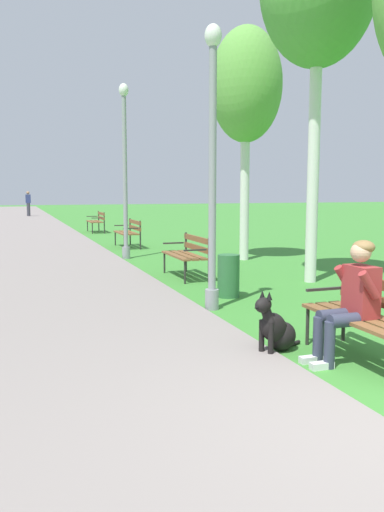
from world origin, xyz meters
TOP-DOWN VIEW (x-y plane):
  - paved_path at (-2.35, 24.00)m, footprint 4.30×60.00m
  - park_bench_near at (0.61, 1.50)m, footprint 0.55×1.50m
  - park_bench_mid at (0.52, 7.03)m, footprint 0.55×1.50m
  - park_bench_far at (0.60, 12.86)m, footprint 0.55×1.50m
  - park_bench_furthest at (0.57, 18.89)m, footprint 0.55×1.50m
  - person_seated_on_near_bench at (0.40, 1.52)m, footprint 0.74×0.49m
  - dog_black at (-0.16, 2.05)m, footprint 0.78×0.48m
  - lamp_post_near at (-0.06, 4.21)m, footprint 0.24×0.24m
  - lamp_post_mid at (-0.04, 10.30)m, footprint 0.24×0.24m
  - birch_tree_fourth at (2.71, 9.11)m, footprint 1.72×1.88m
  - litter_bin at (0.52, 4.96)m, footprint 0.36×0.36m
  - pedestrian_distant at (-1.63, 33.17)m, footprint 0.32×0.22m

SIDE VIEW (x-z plane):
  - paved_path at x=-2.35m, z-range 0.00..0.04m
  - dog_black at x=-0.16m, z-range -0.09..0.61m
  - litter_bin at x=0.52m, z-range 0.00..0.70m
  - park_bench_near at x=0.61m, z-range 0.09..0.94m
  - park_bench_mid at x=0.52m, z-range 0.09..0.94m
  - park_bench_far at x=0.60m, z-range 0.09..0.94m
  - park_bench_furthest at x=0.57m, z-range 0.09..0.94m
  - person_seated_on_near_bench at x=0.40m, z-range 0.06..1.31m
  - pedestrian_distant at x=-1.63m, z-range 0.02..1.67m
  - lamp_post_near at x=-0.06m, z-range 0.07..4.10m
  - lamp_post_mid at x=-0.04m, z-range 0.07..4.43m
  - birch_tree_fourth at x=2.71m, z-range 1.40..7.05m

